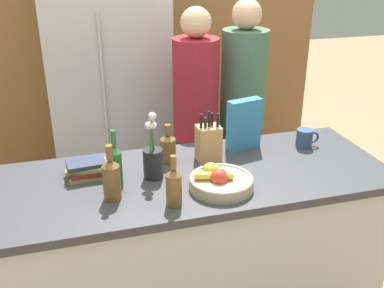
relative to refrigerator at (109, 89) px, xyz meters
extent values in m
cube|color=silver|center=(0.26, -1.42, -0.50)|extent=(1.81, 0.70, 0.86)
cube|color=#38383D|center=(0.26, -1.42, -0.05)|extent=(1.89, 0.73, 0.04)
cube|color=olive|center=(0.26, 0.36, 0.37)|extent=(3.09, 0.12, 2.60)
cube|color=#B7B7BC|center=(0.00, 0.00, 0.00)|extent=(0.85, 0.60, 1.86)
cylinder|color=#B7B7BC|center=(-0.06, -0.31, 0.09)|extent=(0.02, 0.02, 1.02)
cylinder|color=tan|center=(0.33, -1.58, -0.01)|extent=(0.29, 0.29, 0.05)
torus|color=tan|center=(0.33, -1.58, 0.02)|extent=(0.29, 0.29, 0.02)
sphere|color=#99B233|center=(0.30, -1.51, 0.03)|extent=(0.07, 0.07, 0.07)
sphere|color=#C64C23|center=(0.31, -1.49, 0.02)|extent=(0.07, 0.07, 0.07)
sphere|color=red|center=(0.31, -1.60, 0.04)|extent=(0.08, 0.08, 0.08)
sphere|color=red|center=(0.32, -1.58, 0.03)|extent=(0.08, 0.08, 0.08)
cylinder|color=yellow|center=(0.29, -1.58, 0.04)|extent=(0.18, 0.08, 0.03)
cube|color=tan|center=(0.36, -1.29, 0.06)|extent=(0.12, 0.10, 0.19)
cylinder|color=black|center=(0.32, -1.29, 0.19)|extent=(0.01, 0.01, 0.08)
cylinder|color=black|center=(0.34, -1.30, 0.18)|extent=(0.01, 0.01, 0.06)
cylinder|color=black|center=(0.36, -1.29, 0.19)|extent=(0.01, 0.01, 0.09)
cylinder|color=black|center=(0.38, -1.27, 0.18)|extent=(0.01, 0.01, 0.07)
cylinder|color=black|center=(0.40, -1.30, 0.19)|extent=(0.01, 0.01, 0.08)
cylinder|color=#232328|center=(0.06, -1.39, 0.04)|extent=(0.09, 0.09, 0.14)
cylinder|color=#477538|center=(0.06, -1.39, 0.17)|extent=(0.01, 0.01, 0.12)
sphere|color=white|center=(0.06, -1.39, 0.23)|extent=(0.03, 0.03, 0.03)
cylinder|color=#477538|center=(0.06, -1.39, 0.19)|extent=(0.01, 0.01, 0.15)
sphere|color=white|center=(0.06, -1.39, 0.26)|extent=(0.02, 0.02, 0.02)
cylinder|color=#477538|center=(0.05, -1.39, 0.17)|extent=(0.01, 0.02, 0.12)
sphere|color=white|center=(0.04, -1.38, 0.23)|extent=(0.04, 0.04, 0.04)
cylinder|color=#477538|center=(0.05, -1.40, 0.17)|extent=(0.01, 0.01, 0.12)
sphere|color=white|center=(0.05, -1.40, 0.23)|extent=(0.02, 0.02, 0.02)
cylinder|color=#477538|center=(0.06, -1.40, 0.20)|extent=(0.01, 0.01, 0.17)
sphere|color=white|center=(0.06, -1.40, 0.28)|extent=(0.04, 0.04, 0.04)
cube|color=teal|center=(0.59, -1.19, 0.11)|extent=(0.20, 0.10, 0.27)
cylinder|color=#334770|center=(0.92, -1.27, 0.02)|extent=(0.09, 0.09, 0.10)
torus|color=#334770|center=(0.97, -1.27, 0.02)|extent=(0.07, 0.02, 0.07)
cube|color=#99844C|center=(-0.25, -1.30, -0.02)|extent=(0.18, 0.13, 0.02)
cube|color=maroon|center=(-0.24, -1.30, 0.00)|extent=(0.16, 0.12, 0.02)
cube|color=#99844C|center=(-0.24, -1.29, 0.02)|extent=(0.21, 0.15, 0.02)
cube|color=#2D334C|center=(-0.25, -1.30, 0.04)|extent=(0.19, 0.14, 0.02)
cylinder|color=#286633|center=(-0.12, -1.44, 0.06)|extent=(0.06, 0.06, 0.17)
cone|color=#286633|center=(-0.12, -1.44, 0.16)|extent=(0.06, 0.06, 0.03)
cylinder|color=#286633|center=(-0.12, -1.44, 0.21)|extent=(0.02, 0.02, 0.07)
cylinder|color=brown|center=(-0.15, -1.54, 0.05)|extent=(0.08, 0.08, 0.16)
cone|color=brown|center=(-0.15, -1.54, 0.14)|extent=(0.08, 0.08, 0.03)
cylinder|color=brown|center=(-0.15, -1.54, 0.19)|extent=(0.03, 0.03, 0.07)
cylinder|color=brown|center=(0.16, -1.25, 0.03)|extent=(0.08, 0.08, 0.12)
cone|color=brown|center=(0.16, -1.25, 0.11)|extent=(0.08, 0.08, 0.02)
cylinder|color=brown|center=(0.16, -1.25, 0.14)|extent=(0.03, 0.03, 0.05)
cylinder|color=brown|center=(0.09, -1.66, 0.04)|extent=(0.07, 0.07, 0.14)
cone|color=brown|center=(0.09, -1.66, 0.13)|extent=(0.07, 0.07, 0.03)
cylinder|color=brown|center=(0.09, -1.66, 0.17)|extent=(0.03, 0.03, 0.06)
cube|color=#383842|center=(0.48, -0.66, -0.55)|extent=(0.24, 0.18, 0.76)
cylinder|color=maroon|center=(0.48, -0.66, 0.15)|extent=(0.29, 0.29, 0.64)
sphere|color=#DBAD89|center=(0.48, -0.66, 0.56)|extent=(0.18, 0.18, 0.18)
cube|color=#383842|center=(0.82, -0.61, -0.54)|extent=(0.24, 0.17, 0.78)
cylinder|color=#42664C|center=(0.82, -0.61, 0.17)|extent=(0.30, 0.30, 0.65)
sphere|color=#DBAD89|center=(0.82, -0.61, 0.59)|extent=(0.19, 0.19, 0.19)
camera|label=1|loc=(-0.28, -3.26, 0.99)|focal=42.00mm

